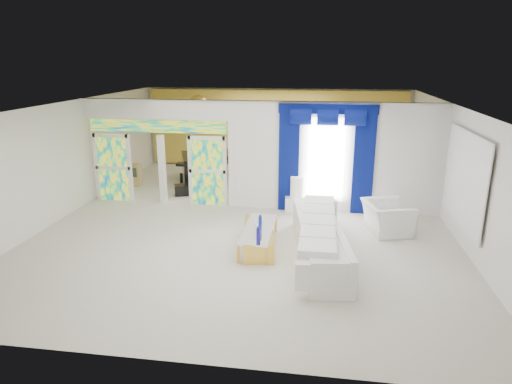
% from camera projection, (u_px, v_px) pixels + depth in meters
% --- Properties ---
extents(floor, '(12.00, 12.00, 0.00)m').
position_uv_depth(floor, '(251.00, 218.00, 12.01)').
color(floor, '#B7AF9E').
rests_on(floor, ground).
extents(dividing_wall, '(5.70, 0.18, 3.00)m').
position_uv_depth(dividing_wall, '(335.00, 158.00, 12.23)').
color(dividing_wall, white).
rests_on(dividing_wall, ground).
extents(dividing_header, '(4.30, 0.18, 0.55)m').
position_uv_depth(dividing_header, '(156.00, 109.00, 12.58)').
color(dividing_header, white).
rests_on(dividing_header, dividing_wall).
extents(stained_panel_left, '(0.95, 0.04, 2.00)m').
position_uv_depth(stained_panel_left, '(113.00, 168.00, 13.27)').
color(stained_panel_left, '#994C3F').
rests_on(stained_panel_left, ground).
extents(stained_panel_right, '(0.95, 0.04, 2.00)m').
position_uv_depth(stained_panel_right, '(208.00, 171.00, 12.87)').
color(stained_panel_right, '#994C3F').
rests_on(stained_panel_right, ground).
extents(stained_transom, '(4.00, 0.05, 0.35)m').
position_uv_depth(stained_transom, '(157.00, 126.00, 12.71)').
color(stained_transom, '#994C3F').
rests_on(stained_transom, dividing_header).
extents(window_pane, '(1.00, 0.02, 2.30)m').
position_uv_depth(window_pane, '(326.00, 160.00, 12.18)').
color(window_pane, white).
rests_on(window_pane, dividing_wall).
extents(blue_drape_left, '(0.55, 0.10, 2.80)m').
position_uv_depth(blue_drape_left, '(289.00, 161.00, 12.31)').
color(blue_drape_left, '#030E48').
rests_on(blue_drape_left, ground).
extents(blue_drape_right, '(0.55, 0.10, 2.80)m').
position_uv_depth(blue_drape_right, '(364.00, 163.00, 12.03)').
color(blue_drape_right, '#030E48').
rests_on(blue_drape_right, ground).
extents(blue_pelmet, '(2.60, 0.12, 0.25)m').
position_uv_depth(blue_pelmet, '(328.00, 109.00, 11.76)').
color(blue_pelmet, '#030E48').
rests_on(blue_pelmet, dividing_wall).
extents(wall_mirror, '(0.04, 2.70, 1.90)m').
position_uv_depth(wall_mirror, '(466.00, 179.00, 9.93)').
color(wall_mirror, white).
rests_on(wall_mirror, ground).
extents(gold_curtains, '(9.70, 0.12, 2.90)m').
position_uv_depth(gold_curtains, '(275.00, 129.00, 17.17)').
color(gold_curtains, gold).
rests_on(gold_curtains, ground).
extents(white_sofa, '(1.35, 3.88, 0.72)m').
position_uv_depth(white_sofa, '(319.00, 240.00, 9.64)').
color(white_sofa, white).
rests_on(white_sofa, ground).
extents(coffee_table, '(0.92, 2.01, 0.43)m').
position_uv_depth(coffee_table, '(259.00, 238.00, 10.16)').
color(coffee_table, gold).
rests_on(coffee_table, ground).
extents(console_table, '(1.25, 0.48, 0.41)m').
position_uv_depth(console_table, '(307.00, 205.00, 12.47)').
color(console_table, white).
rests_on(console_table, ground).
extents(table_lamp, '(0.36, 0.36, 0.58)m').
position_uv_depth(table_lamp, '(297.00, 187.00, 12.37)').
color(table_lamp, white).
rests_on(table_lamp, console_table).
extents(armchair, '(1.27, 1.37, 0.75)m').
position_uv_depth(armchair, '(387.00, 218.00, 10.97)').
color(armchair, white).
rests_on(armchair, ground).
extents(grand_piano, '(1.92, 2.18, 0.92)m').
position_uv_depth(grand_piano, '(204.00, 168.00, 15.49)').
color(grand_piano, black).
rests_on(grand_piano, ground).
extents(piano_bench, '(1.05, 0.69, 0.33)m').
position_uv_depth(piano_bench, '(191.00, 189.00, 14.06)').
color(piano_bench, black).
rests_on(piano_bench, ground).
extents(tv_console, '(0.54, 0.50, 0.72)m').
position_uv_depth(tv_console, '(133.00, 175.00, 15.00)').
color(tv_console, tan).
rests_on(tv_console, ground).
extents(chandelier, '(0.60, 0.60, 0.60)m').
position_uv_depth(chandelier, '(198.00, 104.00, 14.80)').
color(chandelier, gold).
rests_on(chandelier, ceiling).
extents(decanters, '(0.21, 1.02, 0.28)m').
position_uv_depth(decanters, '(259.00, 227.00, 9.92)').
color(decanters, navy).
rests_on(decanters, coffee_table).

